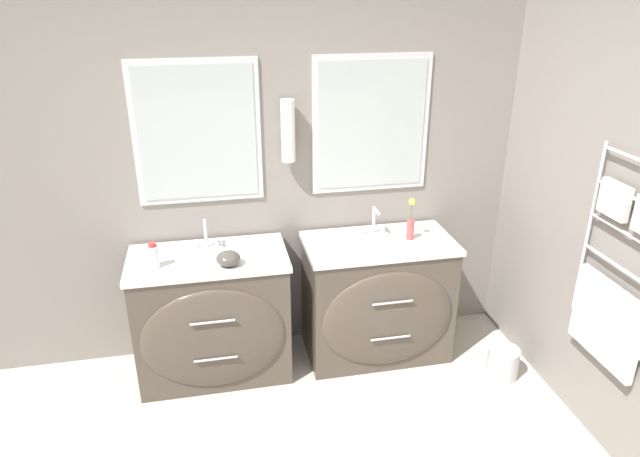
% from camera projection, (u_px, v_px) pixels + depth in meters
% --- Properties ---
extents(wall_back, '(5.26, 0.17, 2.60)m').
position_uv_depth(wall_back, '(246.00, 168.00, 3.70)').
color(wall_back, gray).
rests_on(wall_back, ground_plane).
extents(wall_right, '(0.13, 3.86, 2.60)m').
position_uv_depth(wall_right, '(607.00, 210.00, 3.07)').
color(wall_right, gray).
rests_on(wall_right, ground_plane).
extents(vanity_left, '(0.99, 0.59, 0.86)m').
position_uv_depth(vanity_left, '(213.00, 318.00, 3.68)').
color(vanity_left, '#4C4238').
rests_on(vanity_left, ground_plane).
extents(vanity_right, '(0.99, 0.59, 0.86)m').
position_uv_depth(vanity_right, '(378.00, 300.00, 3.88)').
color(vanity_right, '#4C4238').
rests_on(vanity_right, ground_plane).
extents(faucet_left, '(0.17, 0.12, 0.19)m').
position_uv_depth(faucet_left, '(206.00, 235.00, 3.62)').
color(faucet_left, silver).
rests_on(faucet_left, vanity_left).
extents(faucet_right, '(0.17, 0.12, 0.19)m').
position_uv_depth(faucet_right, '(374.00, 221.00, 3.82)').
color(faucet_right, silver).
rests_on(faucet_right, vanity_right).
extents(toiletry_bottle, '(0.07, 0.07, 0.16)m').
position_uv_depth(toiletry_bottle, '(153.00, 256.00, 3.37)').
color(toiletry_bottle, silver).
rests_on(toiletry_bottle, vanity_left).
extents(amenity_bowl, '(0.15, 0.15, 0.09)m').
position_uv_depth(amenity_bowl, '(228.00, 258.00, 3.41)').
color(amenity_bowl, '#4C4742').
rests_on(amenity_bowl, vanity_left).
extents(flower_vase, '(0.05, 0.05, 0.29)m').
position_uv_depth(flower_vase, '(411.00, 224.00, 3.73)').
color(flower_vase, '#CC4C51').
rests_on(flower_vase, vanity_right).
extents(waste_bin, '(0.21, 0.21, 0.21)m').
position_uv_depth(waste_bin, '(503.00, 362.00, 3.77)').
color(waste_bin, '#B7B7BC').
rests_on(waste_bin, ground_plane).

